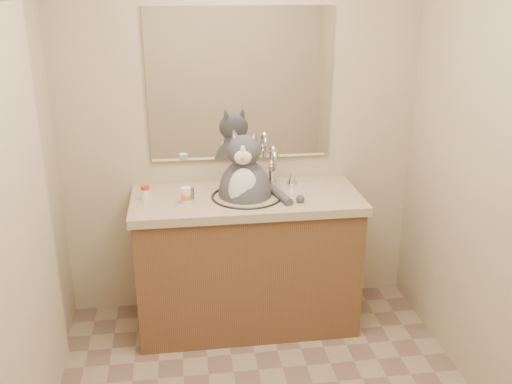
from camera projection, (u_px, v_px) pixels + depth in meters
room at (275, 198)px, 2.31m from camera, size 2.22×2.52×2.42m
vanity at (247, 258)px, 3.47m from camera, size 1.34×0.59×1.12m
mirror at (240, 85)px, 3.38m from camera, size 1.10×0.02×0.90m
shower_curtain at (18, 240)px, 2.33m from camera, size 0.02×1.30×1.93m
cat at (245, 189)px, 3.32m from camera, size 0.43×0.42×0.62m
pill_bottle_redcap at (145, 193)px, 3.25m from camera, size 0.07×0.07×0.09m
pill_bottle_orange at (186, 196)px, 3.20m from camera, size 0.06×0.06×0.09m
grey_canister at (191, 193)px, 3.28m from camera, size 0.05×0.05×0.07m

